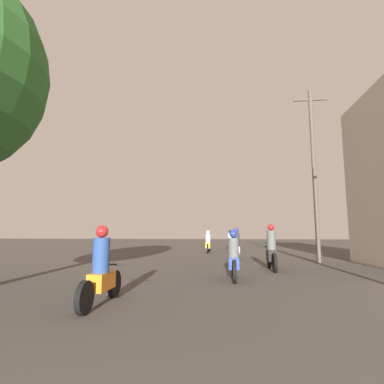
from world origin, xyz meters
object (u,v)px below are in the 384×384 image
Objects in this scene: motorcycle_orange at (101,272)px; motorcycle_yellow at (208,244)px; motorcycle_white at (237,247)px; motorcycle_green at (230,242)px; motorcycle_blue at (234,259)px; utility_pole_far at (314,170)px; motorcycle_black at (271,252)px.

motorcycle_orange reaches higher than motorcycle_yellow.
motorcycle_white reaches higher than motorcycle_yellow.
motorcycle_orange is 18.81m from motorcycle_green.
motorcycle_blue is 15.14m from motorcycle_green.
motorcycle_orange is 0.95× the size of motorcycle_white.
motorcycle_green is 11.14m from utility_pole_far.
motorcycle_white reaches higher than motorcycle_green.
motorcycle_orange is 0.99× the size of motorcycle_black.
motorcycle_orange is 4.35m from motorcycle_blue.
motorcycle_orange is 0.99× the size of motorcycle_blue.
motorcycle_orange is 10.58m from motorcycle_white.
motorcycle_orange is 11.69m from utility_pole_far.
motorcycle_green is at bearing 87.37° from motorcycle_black.
motorcycle_white is (-1.11, 4.36, -0.04)m from motorcycle_black.
motorcycle_white is at bearing -82.62° from motorcycle_green.
motorcycle_yellow is at bearing 91.65° from motorcycle_blue.
motorcycle_orange is at bearing -132.60° from motorcycle_blue.
motorcycle_white is at bearing 95.94° from motorcycle_black.
motorcycle_black is at bearing -130.17° from utility_pole_far.
motorcycle_black is 4.50m from motorcycle_white.
motorcycle_blue is at bearing -86.36° from motorcycle_yellow.
motorcycle_green is at bearing 84.12° from motorcycle_blue.
motorcycle_blue is 2.74m from motorcycle_black.
utility_pole_far is (3.70, -1.31, 3.71)m from motorcycle_white.
motorcycle_white is at bearing -73.40° from motorcycle_yellow.
motorcycle_black is 5.43m from utility_pole_far.
motorcycle_yellow is at bearing 84.74° from motorcycle_orange.
utility_pole_far reaches higher than motorcycle_yellow.
motorcycle_white is 8.45m from motorcycle_green.
motorcycle_white is at bearing 73.14° from motorcycle_orange.
motorcycle_orange reaches higher than motorcycle_blue.
motorcycle_orange is 7.09m from motorcycle_black.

